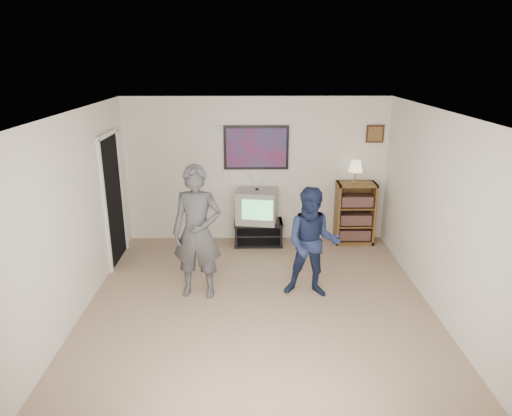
{
  "coord_description": "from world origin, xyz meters",
  "views": [
    {
      "loc": [
        -0.1,
        -5.16,
        3.11
      ],
      "look_at": [
        -0.03,
        0.74,
        1.15
      ],
      "focal_mm": 32.0,
      "sensor_mm": 36.0,
      "label": 1
    }
  ],
  "objects_px": {
    "crt_television": "(257,206)",
    "person_tall": "(197,232)",
    "bookshelf": "(355,213)",
    "person_short": "(312,243)",
    "media_stand": "(258,232)"
  },
  "relations": [
    {
      "from": "crt_television",
      "to": "person_tall",
      "type": "bearing_deg",
      "value": -105.58
    },
    {
      "from": "bookshelf",
      "to": "person_tall",
      "type": "distance_m",
      "value": 3.12
    },
    {
      "from": "bookshelf",
      "to": "person_short",
      "type": "distance_m",
      "value": 2.11
    },
    {
      "from": "media_stand",
      "to": "crt_television",
      "type": "relative_size",
      "value": 1.26
    },
    {
      "from": "bookshelf",
      "to": "person_short",
      "type": "bearing_deg",
      "value": -118.01
    },
    {
      "from": "person_tall",
      "to": "crt_television",
      "type": "bearing_deg",
      "value": 71.61
    },
    {
      "from": "media_stand",
      "to": "bookshelf",
      "type": "relative_size",
      "value": 0.77
    },
    {
      "from": "crt_television",
      "to": "bookshelf",
      "type": "height_order",
      "value": "bookshelf"
    },
    {
      "from": "bookshelf",
      "to": "person_tall",
      "type": "relative_size",
      "value": 0.6
    },
    {
      "from": "bookshelf",
      "to": "person_tall",
      "type": "height_order",
      "value": "person_tall"
    },
    {
      "from": "crt_television",
      "to": "person_short",
      "type": "relative_size",
      "value": 0.43
    },
    {
      "from": "media_stand",
      "to": "person_tall",
      "type": "distance_m",
      "value": 2.08
    },
    {
      "from": "media_stand",
      "to": "person_short",
      "type": "xyz_separation_m",
      "value": [
        0.68,
        -1.81,
        0.55
      ]
    },
    {
      "from": "crt_television",
      "to": "person_short",
      "type": "distance_m",
      "value": 1.94
    },
    {
      "from": "media_stand",
      "to": "bookshelf",
      "type": "bearing_deg",
      "value": 1.6
    }
  ]
}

